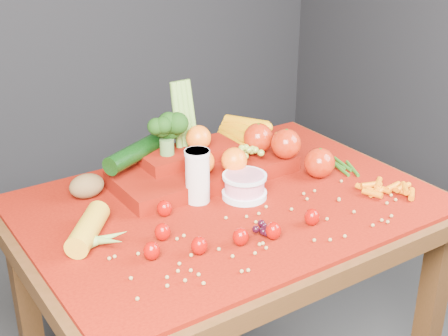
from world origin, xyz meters
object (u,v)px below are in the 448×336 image
yogurt_bowl (244,185)px  produce_mound (215,157)px  milk_glass (197,174)px  table (228,236)px

yogurt_bowl → produce_mound: bearing=87.9°
milk_glass → produce_mound: bearing=41.1°
table → milk_glass: 0.20m
milk_glass → produce_mound: 0.16m
table → produce_mound: produce_mound is taller
table → produce_mound: bearing=70.2°
table → milk_glass: bearing=146.3°
produce_mound → yogurt_bowl: bearing=-92.1°
yogurt_bowl → produce_mound: (0.01, 0.16, 0.02)m
produce_mound → table: bearing=-109.8°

